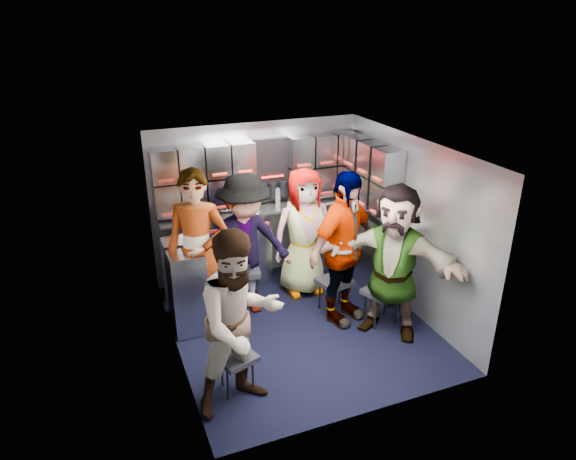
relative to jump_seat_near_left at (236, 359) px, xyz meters
name	(u,v)px	position (x,y,z in m)	size (l,w,h in m)	color
floor	(300,327)	(0.98, 0.76, -0.35)	(3.00, 3.00, 0.00)	black
wall_back	(257,201)	(0.98, 2.26, 0.70)	(2.80, 0.04, 2.10)	#91969E
wall_left	(171,267)	(-0.42, 0.76, 0.70)	(0.04, 3.00, 2.10)	#91969E
wall_right	(411,226)	(2.38, 0.76, 0.70)	(0.04, 3.00, 2.10)	#91969E
ceiling	(302,150)	(0.98, 0.76, 1.75)	(2.80, 3.00, 0.02)	silver
cart_bank_back	(263,245)	(0.98, 2.05, 0.14)	(2.68, 0.38, 0.99)	#969AA5
cart_bank_left	(185,286)	(-0.21, 1.32, 0.14)	(0.38, 0.76, 0.99)	#969AA5
counter	(262,208)	(0.98, 2.05, 0.66)	(2.68, 0.42, 0.03)	#ADAFB4
locker_bank_back	(260,172)	(0.98, 2.11, 1.14)	(2.68, 0.28, 0.82)	#969AA5
locker_bank_right	(372,175)	(2.23, 1.46, 1.14)	(0.28, 1.00, 0.82)	#969AA5
right_cabinet	(371,250)	(2.23, 1.36, 0.15)	(0.28, 1.20, 1.00)	#969AA5
coffee_niche	(272,171)	(1.16, 2.17, 1.12)	(0.46, 0.16, 0.84)	black
red_latch_strip	(268,224)	(0.98, 1.85, 0.53)	(2.60, 0.02, 0.03)	#A62018
jump_seat_near_left	(236,359)	(0.00, 0.00, 0.00)	(0.42, 0.40, 0.40)	black
jump_seat_mid_left	(242,272)	(0.51, 1.50, 0.09)	(0.48, 0.46, 0.50)	black
jump_seat_center	(298,258)	(1.35, 1.71, 0.04)	(0.47, 0.46, 0.44)	black
jump_seat_mid_right	(334,283)	(1.49, 0.93, 0.03)	(0.43, 0.42, 0.43)	black
jump_seat_near_right	(381,293)	(1.89, 0.51, 0.04)	(0.47, 0.46, 0.44)	black
attendant_standing	(198,254)	(-0.07, 1.16, 0.60)	(0.69, 0.45, 1.89)	black
attendant_arc_a	(240,323)	(0.00, -0.18, 0.52)	(0.85, 0.66, 1.74)	black
attendant_arc_b	(245,246)	(0.51, 1.32, 0.52)	(1.12, 0.65, 1.74)	black
attendant_arc_c	(304,232)	(1.35, 1.53, 0.48)	(0.81, 0.53, 1.65)	black
attendant_arc_d	(343,249)	(1.49, 0.75, 0.56)	(1.07, 0.44, 1.82)	black
attendant_arc_e	(393,262)	(1.89, 0.33, 0.53)	(1.63, 0.52, 1.75)	black
bottle_left	(202,209)	(0.18, 2.00, 0.79)	(0.06, 0.06, 0.23)	white
bottle_mid	(257,200)	(0.89, 2.00, 0.81)	(0.07, 0.07, 0.26)	white
bottle_right	(278,198)	(1.18, 2.00, 0.80)	(0.06, 0.06, 0.23)	white
cup_left	(176,217)	(-0.15, 1.99, 0.73)	(0.09, 0.09, 0.11)	tan
cup_right	(294,201)	(1.40, 1.99, 0.73)	(0.07, 0.07, 0.10)	tan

